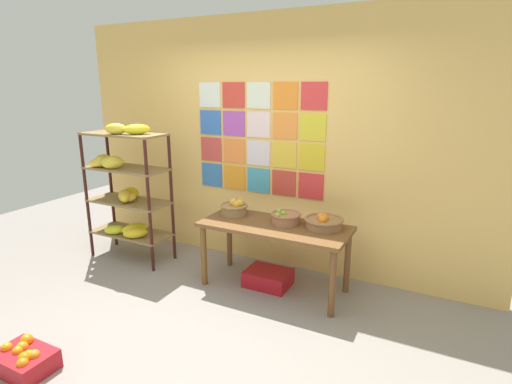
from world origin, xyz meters
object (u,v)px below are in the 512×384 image
Objects in this scene: display_table at (275,233)px; produce_crate_under_table at (268,278)px; fruit_basket_left at (235,208)px; fruit_basket_right at (324,222)px; orange_crate_foreground at (24,359)px; fruit_basket_back_right at (286,218)px; banana_shelf_unit at (125,186)px.

produce_crate_under_table is at bearing 164.72° from display_table.
display_table is 0.52m from produce_crate_under_table.
fruit_basket_right is at bearing 1.99° from fruit_basket_left.
fruit_basket_back_right is at bearing 59.98° from orange_crate_foreground.
produce_crate_under_table is at bearing -157.03° from fruit_basket_back_right.
fruit_basket_left is 0.78× the size of fruit_basket_right.
orange_crate_foreground is at bearing -126.59° from fruit_basket_right.
fruit_basket_right is 0.86m from produce_crate_under_table.
produce_crate_under_table is (1.78, 0.13, -0.81)m from banana_shelf_unit.
fruit_basket_left is 0.65× the size of produce_crate_under_table.
fruit_basket_right reaches higher than fruit_basket_back_right.
fruit_basket_right reaches higher than produce_crate_under_table.
banana_shelf_unit reaches higher than orange_crate_foreground.
fruit_basket_right is at bearing 12.50° from produce_crate_under_table.
banana_shelf_unit is 1.36m from fruit_basket_left.
banana_shelf_unit is 1.10× the size of display_table.
fruit_basket_left is at bearing -178.01° from fruit_basket_right.
banana_shelf_unit is 1.95m from fruit_basket_back_right.
fruit_basket_left is (-0.52, 0.11, 0.16)m from display_table.
orange_crate_foreground reaches higher than produce_crate_under_table.
fruit_basket_left is 0.69× the size of orange_crate_foreground.
banana_shelf_unit is 1.96m from produce_crate_under_table.
fruit_basket_left is at bearing 168.48° from display_table.
display_table is 3.44× the size of orange_crate_foreground.
fruit_basket_left reaches higher than orange_crate_foreground.
fruit_basket_left is at bearing 178.33° from fruit_basket_back_right.
fruit_basket_left reaches higher than fruit_basket_back_right.
fruit_basket_right is 1.25× the size of fruit_basket_back_right.
display_table is 4.87× the size of fruit_basket_back_right.
fruit_basket_back_right is 0.71× the size of orange_crate_foreground.
banana_shelf_unit is 4.27× the size of fruit_basket_right.
orange_crate_foreground is at bearing -119.36° from display_table.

